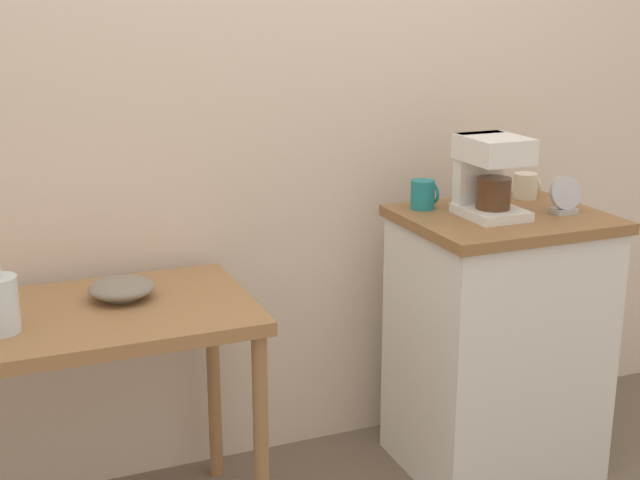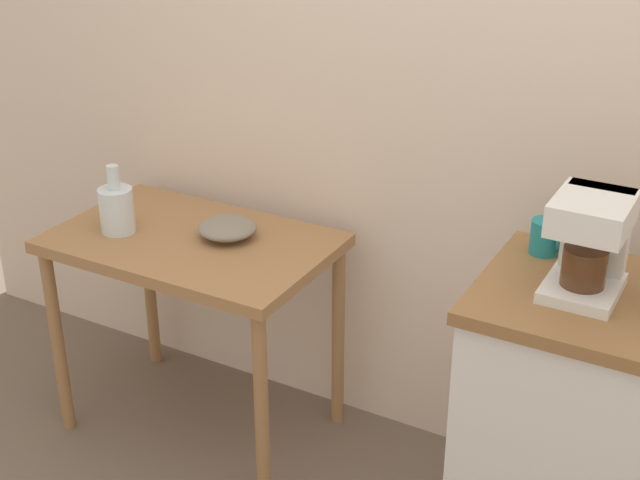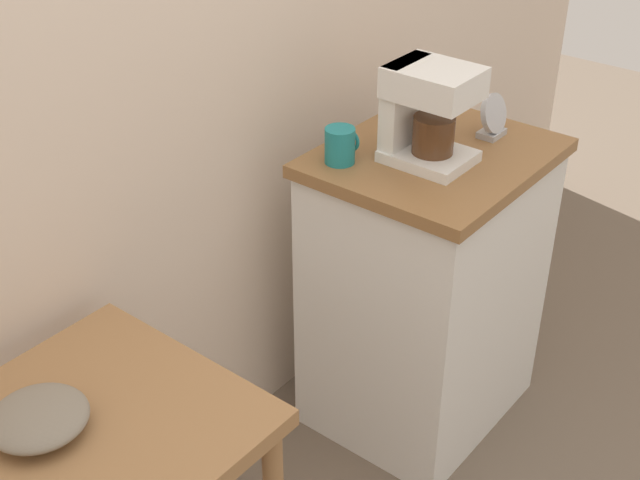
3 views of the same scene
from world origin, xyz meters
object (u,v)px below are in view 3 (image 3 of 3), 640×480
at_px(mug_small_cream, 425,100).
at_px(table_clock, 493,118).
at_px(bowl_stoneware, 39,418).
at_px(coffee_maker, 425,110).
at_px(mug_dark_teal, 340,145).

xyz_separation_m(mug_small_cream, table_clock, (-0.01, -0.23, 0.01)).
relative_size(bowl_stoneware, mug_small_cream, 2.13).
bearing_deg(bowl_stoneware, coffee_maker, -4.85).
bearing_deg(mug_small_cream, mug_dark_teal, 179.82).
height_order(bowl_stoneware, mug_dark_teal, mug_dark_teal).
height_order(mug_small_cream, table_clock, table_clock).
relative_size(mug_dark_teal, table_clock, 0.77).
distance_m(bowl_stoneware, mug_dark_teal, 1.03).
xyz_separation_m(mug_small_cream, mug_dark_teal, (-0.40, 0.00, 0.00)).
relative_size(coffee_maker, mug_small_cream, 2.90).
bearing_deg(bowl_stoneware, mug_small_cream, 2.35).
height_order(coffee_maker, mug_small_cream, coffee_maker).
height_order(coffee_maker, mug_dark_teal, coffee_maker).
xyz_separation_m(bowl_stoneware, mug_dark_teal, (1.02, 0.06, 0.18)).
xyz_separation_m(coffee_maker, table_clock, (0.24, -0.07, -0.09)).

